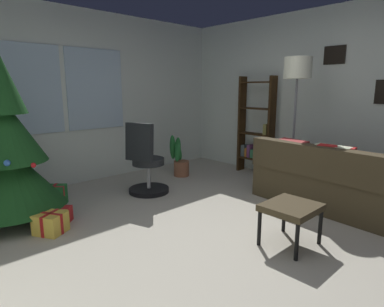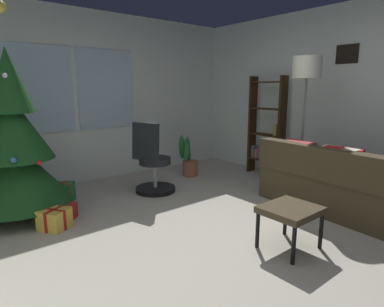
% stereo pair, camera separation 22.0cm
% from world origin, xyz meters
% --- Properties ---
extents(ground_plane, '(4.88, 5.64, 0.10)m').
position_xyz_m(ground_plane, '(0.00, 0.00, -0.05)').
color(ground_plane, '#B2AC9B').
extents(wall_back_with_windows, '(4.88, 0.12, 2.58)m').
position_xyz_m(wall_back_with_windows, '(-0.02, 2.87, 1.29)').
color(wall_back_with_windows, silver).
rests_on(wall_back_with_windows, ground_plane).
extents(wall_right_with_frames, '(0.12, 5.64, 2.58)m').
position_xyz_m(wall_right_with_frames, '(2.49, -0.00, 1.29)').
color(wall_right_with_frames, silver).
rests_on(wall_right_with_frames, ground_plane).
extents(couch, '(1.59, 2.15, 0.81)m').
position_xyz_m(couch, '(1.68, -0.52, 0.29)').
color(couch, '#413622').
rests_on(couch, ground_plane).
extents(footstool, '(0.49, 0.44, 0.40)m').
position_xyz_m(footstool, '(0.32, -0.46, 0.34)').
color(footstool, '#413622').
rests_on(footstool, ground_plane).
extents(holiday_tree, '(1.11, 1.11, 2.30)m').
position_xyz_m(holiday_tree, '(-1.39, 1.91, 0.78)').
color(holiday_tree, '#4C331E').
rests_on(holiday_tree, ground_plane).
extents(gift_box_red, '(0.40, 0.40, 0.17)m').
position_xyz_m(gift_box_red, '(-1.10, 1.48, 0.08)').
color(gift_box_red, red).
rests_on(gift_box_red, ground_plane).
extents(gift_box_green, '(0.38, 0.39, 0.26)m').
position_xyz_m(gift_box_green, '(-0.90, 2.07, 0.12)').
color(gift_box_green, '#1E722D').
rests_on(gift_box_green, ground_plane).
extents(gift_box_gold, '(0.35, 0.35, 0.21)m').
position_xyz_m(gift_box_gold, '(-1.21, 1.33, 0.10)').
color(gift_box_gold, gold).
rests_on(gift_box_gold, ground_plane).
extents(office_chair, '(0.58, 0.56, 0.99)m').
position_xyz_m(office_chair, '(0.23, 1.69, 0.38)').
color(office_chair, black).
rests_on(office_chair, ground_plane).
extents(bookshelf, '(0.18, 0.64, 1.63)m').
position_xyz_m(bookshelf, '(2.22, 1.31, 0.72)').
color(bookshelf, '#311E0D').
rests_on(bookshelf, ground_plane).
extents(floor_lamp, '(0.36, 0.36, 1.84)m').
position_xyz_m(floor_lamp, '(1.79, 0.37, 1.57)').
color(floor_lamp, slate).
rests_on(floor_lamp, ground_plane).
extents(potted_plant, '(0.29, 0.39, 0.69)m').
position_xyz_m(potted_plant, '(1.18, 2.09, 0.27)').
color(potted_plant, '#90573C').
rests_on(potted_plant, ground_plane).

